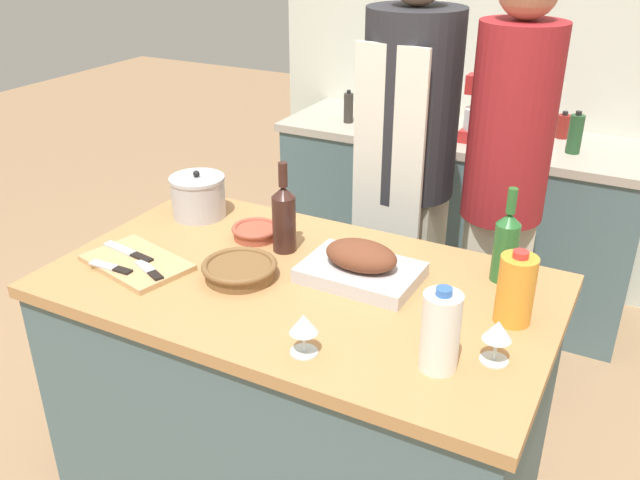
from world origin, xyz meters
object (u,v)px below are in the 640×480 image
(mixing_bowl, at_px, (256,231))
(person_cook_guest, at_px, (505,179))
(condiment_bottle_tall, at_px, (349,108))
(wine_bottle_green, at_px, (506,245))
(condiment_bottle_extra, at_px, (563,126))
(wine_bottle_dark, at_px, (284,217))
(stock_pot, at_px, (198,196))
(condiment_bottle_short, at_px, (575,134))
(wicker_basket, at_px, (240,269))
(juice_jug, at_px, (516,289))
(cutting_board, at_px, (137,263))
(milk_jug, at_px, (440,331))
(wine_glass_left, at_px, (304,326))
(wine_glass_right, at_px, (498,333))
(knife_paring, at_px, (150,271))
(knife_chef, at_px, (130,252))
(person_cook_aproned, at_px, (407,161))
(stand_mixer, at_px, (483,115))
(knife_bread, at_px, (112,268))
(roasting_pan, at_px, (361,265))

(mixing_bowl, bearing_deg, person_cook_guest, 44.06)
(condiment_bottle_tall, bearing_deg, wine_bottle_green, -48.16)
(condiment_bottle_extra, bearing_deg, wine_bottle_dark, -109.96)
(stock_pot, relative_size, condiment_bottle_short, 1.04)
(wicker_basket, height_order, juice_jug, juice_jug)
(mixing_bowl, xyz_separation_m, condiment_bottle_tall, (-0.30, 1.35, 0.07))
(cutting_board, distance_m, mixing_bowl, 0.41)
(milk_jug, distance_m, wine_glass_left, 0.33)
(wine_glass_right, bearing_deg, cutting_board, -178.57)
(knife_paring, relative_size, condiment_bottle_short, 0.76)
(stock_pot, height_order, wine_glass_right, stock_pot)
(knife_paring, distance_m, condiment_bottle_extra, 2.16)
(knife_chef, height_order, person_cook_aproned, person_cook_aproned)
(wine_bottle_green, distance_m, person_cook_aproned, 0.80)
(condiment_bottle_tall, bearing_deg, stand_mixer, 0.14)
(wine_bottle_green, bearing_deg, cutting_board, -156.68)
(knife_bread, bearing_deg, cutting_board, 69.65)
(wine_bottle_dark, bearing_deg, roasting_pan, -11.66)
(mixing_bowl, relative_size, wine_glass_left, 1.45)
(cutting_board, height_order, person_cook_aproned, person_cook_aproned)
(knife_bread, bearing_deg, person_cook_guest, 49.24)
(knife_chef, xyz_separation_m, person_cook_guest, (0.95, 0.97, 0.09))
(knife_paring, relative_size, stand_mixer, 0.47)
(condiment_bottle_extra, distance_m, person_cook_guest, 0.94)
(wine_glass_left, bearing_deg, person_cook_aproned, 99.12)
(wine_bottle_dark, distance_m, knife_chef, 0.51)
(wine_bottle_dark, bearing_deg, person_cook_guest, 51.78)
(wine_glass_right, bearing_deg, knife_bread, -174.86)
(mixing_bowl, distance_m, condiment_bottle_tall, 1.39)
(wicker_basket, distance_m, wine_glass_right, 0.80)
(condiment_bottle_short, bearing_deg, cutting_board, -120.83)
(condiment_bottle_short, bearing_deg, person_cook_aproned, -127.29)
(roasting_pan, distance_m, cutting_board, 0.71)
(knife_bread, bearing_deg, condiment_bottle_short, 59.58)
(stand_mixer, bearing_deg, knife_chef, -111.83)
(roasting_pan, distance_m, milk_jug, 0.47)
(milk_jug, height_order, condiment_bottle_extra, milk_jug)
(wicker_basket, bearing_deg, person_cook_aproned, 79.83)
(condiment_bottle_tall, bearing_deg, condiment_bottle_extra, 13.42)
(roasting_pan, xyz_separation_m, stand_mixer, (-0.04, 1.45, 0.10))
(juice_jug, bearing_deg, wine_glass_right, -88.40)
(cutting_board, distance_m, milk_jug, 1.02)
(stock_pot, height_order, person_cook_guest, person_cook_guest)
(wine_bottle_dark, relative_size, condiment_bottle_tall, 1.80)
(cutting_board, relative_size, wine_glass_left, 3.34)
(stand_mixer, bearing_deg, wine_bottle_dark, -100.64)
(cutting_board, height_order, condiment_bottle_extra, condiment_bottle_extra)
(roasting_pan, height_order, wine_glass_left, roasting_pan)
(wine_bottle_green, xyz_separation_m, condiment_bottle_extra, (-0.09, 1.49, -0.04))
(condiment_bottle_extra, bearing_deg, stock_pot, -123.34)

